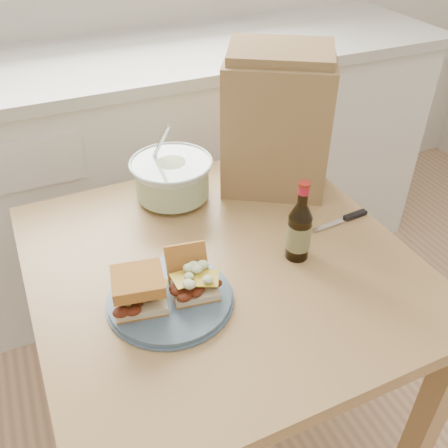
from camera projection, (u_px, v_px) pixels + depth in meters
name	position (u px, v px, depth m)	size (l,w,h in m)	color
cabinet_run	(136.00, 170.00, 2.02)	(2.50, 0.64, 0.94)	silver
dining_table	(222.00, 292.00, 1.25)	(0.89, 0.89, 0.73)	#A87A4F
plate	(170.00, 298.00, 1.07)	(0.27, 0.27, 0.02)	#475F73
sandwich_left	(139.00, 290.00, 1.02)	(0.12, 0.11, 0.08)	#CAB48E
sandwich_right	(192.00, 276.00, 1.07)	(0.11, 0.14, 0.08)	#CAB48E
coleslaw_bowl	(172.00, 180.00, 1.36)	(0.23, 0.23, 0.22)	silver
beer_bottle	(299.00, 230.00, 1.15)	(0.06, 0.06, 0.21)	black
knife	(349.00, 218.00, 1.31)	(0.17, 0.03, 0.01)	silver
paper_bag	(276.00, 127.00, 1.34)	(0.28, 0.18, 0.37)	#947047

